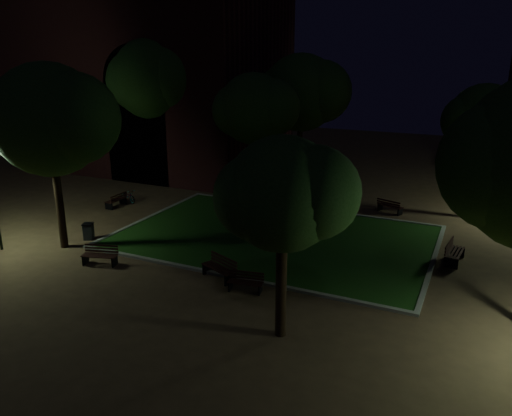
{
  "coord_description": "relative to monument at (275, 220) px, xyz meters",
  "views": [
    {
      "loc": [
        9.08,
        -19.72,
        8.88
      ],
      "look_at": [
        -0.57,
        1.0,
        1.77
      ],
      "focal_mm": 35.0,
      "sensor_mm": 36.0,
      "label": 1
    }
  ],
  "objects": [
    {
      "name": "bench_west_near",
      "position": [
        -5.66,
        -6.27,
        -0.56
      ],
      "size": [
        1.63,
        0.95,
        0.85
      ],
      "rotation": [
        0.0,
        0.0,
        0.28
      ],
      "color": "black",
      "rests_on": "ground"
    },
    {
      "name": "bench_left_side",
      "position": [
        -10.7,
        0.83,
        -0.56
      ],
      "size": [
        0.58,
        1.53,
        0.83
      ],
      "rotation": [
        0.0,
        0.0,
        -1.54
      ],
      "color": "black",
      "rests_on": "ground"
    },
    {
      "name": "tree_north_wl",
      "position": [
        -3.63,
        5.4,
        4.75
      ],
      "size": [
        5.22,
        4.26,
        7.85
      ],
      "color": "black",
      "rests_on": "ground"
    },
    {
      "name": "bicycle",
      "position": [
        -10.73,
        1.93,
        -0.56
      ],
      "size": [
        1.59,
        0.99,
        0.79
      ],
      "primitive_type": "imported",
      "rotation": [
        0.0,
        0.0,
        1.23
      ],
      "color": "black",
      "rests_on": "ground"
    },
    {
      "name": "tree_west",
      "position": [
        -8.54,
        -5.42,
        5.09
      ],
      "size": [
        6.21,
        5.07,
        8.58
      ],
      "color": "black",
      "rests_on": "ground"
    },
    {
      "name": "ground",
      "position": [
        0.0,
        -2.0,
        -0.96
      ],
      "size": [
        80.0,
        80.0,
        0.0
      ],
      "primitive_type": "plane",
      "color": "#513926"
    },
    {
      "name": "tree_far_north",
      "position": [
        -2.4,
        10.25,
        5.41
      ],
      "size": [
        6.29,
        5.13,
        8.94
      ],
      "color": "black",
      "rests_on": "ground"
    },
    {
      "name": "bench_near_right",
      "position": [
        1.27,
        -5.9,
        -0.6
      ],
      "size": [
        1.45,
        0.71,
        0.76
      ],
      "rotation": [
        0.0,
        0.0,
        0.17
      ],
      "color": "black",
      "rests_on": "ground"
    },
    {
      "name": "bench_near_left",
      "position": [
        -0.2,
        -5.3,
        -0.53
      ],
      "size": [
        1.76,
        1.18,
        0.91
      ],
      "rotation": [
        0.0,
        0.0,
        -0.4
      ],
      "color": "black",
      "rests_on": "ground"
    },
    {
      "name": "monument",
      "position": [
        0.0,
        0.0,
        0.0
      ],
      "size": [
        1.4,
        1.4,
        3.2
      ],
      "color": "gray",
      "rests_on": "lawn"
    },
    {
      "name": "lawn_kerb",
      "position": [
        0.0,
        0.0,
        -0.9
      ],
      "size": [
        15.4,
        10.4,
        0.12
      ],
      "color": "slate",
      "rests_on": "ground"
    },
    {
      "name": "tree_ne",
      "position": [
        8.88,
        7.68,
        4.55
      ],
      "size": [
        4.61,
        3.76,
        7.4
      ],
      "color": "black",
      "rests_on": "ground"
    },
    {
      "name": "bench_far_side",
      "position": [
        4.47,
        6.53,
        -0.57
      ],
      "size": [
        1.57,
        0.98,
        0.82
      ],
      "rotation": [
        0.0,
        0.0,
        2.8
      ],
      "color": "black",
      "rests_on": "ground"
    },
    {
      "name": "lamppost_nw",
      "position": [
        -12.8,
        7.84,
        2.02
      ],
      "size": [
        1.18,
        0.28,
        4.23
      ],
      "color": "black",
      "rests_on": "ground"
    },
    {
      "name": "tree_se",
      "position": [
        3.78,
        -8.27,
        3.85
      ],
      "size": [
        4.4,
        3.59,
        6.62
      ],
      "color": "black",
      "rests_on": "ground"
    },
    {
      "name": "bench_right_side",
      "position": [
        8.37,
        0.52,
        -0.52
      ],
      "size": [
        0.78,
        1.75,
        0.93
      ],
      "rotation": [
        0.0,
        0.0,
        1.46
      ],
      "color": "black",
      "rests_on": "ground"
    },
    {
      "name": "building_main",
      "position": [
        -15.86,
        11.79,
        6.42
      ],
      "size": [
        20.0,
        12.0,
        15.0
      ],
      "color": "#461B1C",
      "rests_on": "ground"
    },
    {
      "name": "lawn",
      "position": [
        0.0,
        0.0,
        -0.92
      ],
      "size": [
        15.0,
        10.0,
        0.08
      ],
      "primitive_type": "cube",
      "color": "#183E10",
      "rests_on": "ground"
    },
    {
      "name": "trash_bin",
      "position": [
        -8.31,
        -4.12,
        -0.53
      ],
      "size": [
        0.64,
        0.64,
        0.83
      ],
      "color": "black",
      "rests_on": "ground"
    },
    {
      "name": "tree_nw",
      "position": [
        -11.84,
        6.83,
        6.26
      ],
      "size": [
        6.71,
        5.48,
        9.96
      ],
      "color": "black",
      "rests_on": "ground"
    }
  ]
}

